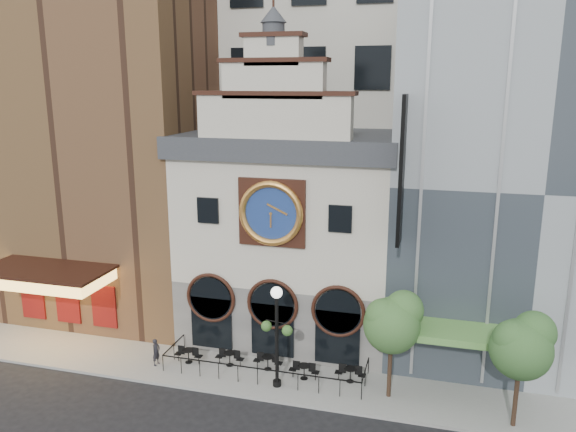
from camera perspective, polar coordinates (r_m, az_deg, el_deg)
The scene contains 16 objects.
ground at distance 29.01m, azimuth -3.88°, elevation -18.12°, with size 120.00×120.00×0.00m, color black.
sidewalk at distance 31.02m, azimuth -2.32°, elevation -15.68°, with size 44.00×5.00×0.15m, color gray.
clock_building at distance 33.30m, azimuth 0.33°, elevation -1.30°, with size 12.60×8.78×18.65m.
theater_building at distance 39.56m, azimuth -17.57°, elevation 9.13°, with size 14.00×15.60×25.00m.
retail_building at distance 33.98m, azimuth 23.09°, elevation 3.87°, with size 14.00×14.40×20.00m.
office_tower at distance 44.33m, azimuth 4.66°, elevation 19.68°, with size 20.00×16.00×40.00m, color #B9B5A7.
cafe_railing at distance 30.76m, azimuth -2.33°, elevation -14.83°, with size 10.60×2.60×0.90m, color black, non-canonical shape.
bistro_0 at distance 32.14m, azimuth -10.08°, elevation -13.71°, with size 1.58×0.68×0.90m.
bistro_1 at distance 31.54m, azimuth -5.94°, elevation -14.11°, with size 1.58×0.68×0.90m.
bistro_2 at distance 31.01m, azimuth -2.06°, elevation -14.55°, with size 1.58×0.68×0.90m.
bistro_3 at distance 30.16m, azimuth 1.65°, elevation -15.42°, with size 1.58×0.68×0.90m.
bistro_4 at distance 30.05m, azimuth 6.35°, elevation -15.62°, with size 1.58×0.68×0.90m.
pedestrian at distance 32.14m, azimuth -13.25°, elevation -13.30°, with size 0.55×0.36×1.50m, color black.
lamppost at distance 28.26m, azimuth -1.15°, elevation -11.07°, with size 1.68×0.77×5.33m.
tree_left at distance 27.58m, azimuth 10.61°, elevation -10.42°, with size 2.81×2.71×5.41m.
tree_right at distance 26.95m, azimuth 22.71°, elevation -11.94°, with size 2.80×2.69×5.38m.
Camera 1 is at (8.28, -23.29, 15.19)m, focal length 35.00 mm.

